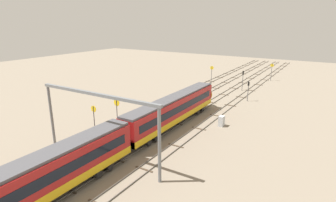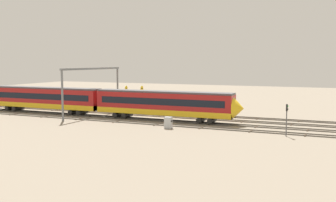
{
  "view_description": "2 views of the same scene",
  "coord_description": "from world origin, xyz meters",
  "px_view_note": "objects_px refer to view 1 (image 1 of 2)",
  "views": [
    {
      "loc": [
        -33.65,
        -23.64,
        16.7
      ],
      "look_at": [
        4.24,
        -0.15,
        3.55
      ],
      "focal_mm": 29.31,
      "sensor_mm": 36.0,
      "label": 1
    },
    {
      "loc": [
        29.5,
        -61.33,
        9.88
      ],
      "look_at": [
        2.36,
        1.04,
        2.98
      ],
      "focal_mm": 41.99,
      "sensor_mm": 36.0,
      "label": 2
    }
  ],
  "objects_px": {
    "speed_sign_distant_end": "(272,70)",
    "signal_light_trackside_approach": "(243,78)",
    "overhead_gantry": "(97,111)",
    "speed_sign_far_trackside": "(94,118)",
    "relay_cabinet": "(221,121)",
    "speed_sign_near_foreground": "(117,110)",
    "signal_light_trackside_departure": "(248,88)",
    "speed_sign_mid_trackside": "(212,73)"
  },
  "relations": [
    {
      "from": "speed_sign_distant_end",
      "to": "signal_light_trackside_approach",
      "type": "distance_m",
      "value": 16.24
    },
    {
      "from": "overhead_gantry",
      "to": "speed_sign_distant_end",
      "type": "xyz_separation_m",
      "value": [
        59.91,
        -7.52,
        -3.36
      ]
    },
    {
      "from": "speed_sign_far_trackside",
      "to": "relay_cabinet",
      "type": "xyz_separation_m",
      "value": [
        14.75,
        -13.56,
        -2.54
      ]
    },
    {
      "from": "speed_sign_near_foreground",
      "to": "speed_sign_far_trackside",
      "type": "distance_m",
      "value": 3.93
    },
    {
      "from": "overhead_gantry",
      "to": "speed_sign_far_trackside",
      "type": "bearing_deg",
      "value": 50.95
    },
    {
      "from": "signal_light_trackside_departure",
      "to": "relay_cabinet",
      "type": "relative_size",
      "value": 2.49
    },
    {
      "from": "speed_sign_mid_trackside",
      "to": "signal_light_trackside_approach",
      "type": "height_order",
      "value": "speed_sign_mid_trackside"
    },
    {
      "from": "speed_sign_mid_trackside",
      "to": "signal_light_trackside_departure",
      "type": "xyz_separation_m",
      "value": [
        -8.83,
        -12.2,
        -0.68
      ]
    },
    {
      "from": "overhead_gantry",
      "to": "speed_sign_distant_end",
      "type": "relative_size",
      "value": 3.75
    },
    {
      "from": "speed_sign_distant_end",
      "to": "speed_sign_far_trackside",
      "type": "bearing_deg",
      "value": 167.25
    },
    {
      "from": "speed_sign_mid_trackside",
      "to": "signal_light_trackside_departure",
      "type": "bearing_deg",
      "value": -125.91
    },
    {
      "from": "overhead_gantry",
      "to": "speed_sign_far_trackside",
      "type": "distance_m",
      "value": 7.27
    },
    {
      "from": "signal_light_trackside_approach",
      "to": "signal_light_trackside_departure",
      "type": "relative_size",
      "value": 1.15
    },
    {
      "from": "speed_sign_far_trackside",
      "to": "speed_sign_distant_end",
      "type": "bearing_deg",
      "value": -12.75
    },
    {
      "from": "speed_sign_mid_trackside",
      "to": "signal_light_trackside_departure",
      "type": "height_order",
      "value": "speed_sign_mid_trackside"
    },
    {
      "from": "speed_sign_near_foreground",
      "to": "signal_light_trackside_departure",
      "type": "xyz_separation_m",
      "value": [
        27.62,
        -12.11,
        -0.75
      ]
    },
    {
      "from": "speed_sign_near_foreground",
      "to": "speed_sign_far_trackside",
      "type": "relative_size",
      "value": 1.02
    },
    {
      "from": "speed_sign_distant_end",
      "to": "signal_light_trackside_departure",
      "type": "bearing_deg",
      "value": -179.14
    },
    {
      "from": "speed_sign_mid_trackside",
      "to": "relay_cabinet",
      "type": "height_order",
      "value": "speed_sign_mid_trackside"
    },
    {
      "from": "speed_sign_far_trackside",
      "to": "speed_sign_distant_end",
      "type": "height_order",
      "value": "speed_sign_far_trackside"
    },
    {
      "from": "speed_sign_mid_trackside",
      "to": "overhead_gantry",
      "type": "bearing_deg",
      "value": -174.46
    },
    {
      "from": "overhead_gantry",
      "to": "signal_light_trackside_departure",
      "type": "height_order",
      "value": "overhead_gantry"
    },
    {
      "from": "overhead_gantry",
      "to": "speed_sign_distant_end",
      "type": "height_order",
      "value": "overhead_gantry"
    },
    {
      "from": "overhead_gantry",
      "to": "speed_sign_mid_trackside",
      "type": "xyz_separation_m",
      "value": [
        44.42,
        4.31,
        -3.03
      ]
    },
    {
      "from": "speed_sign_distant_end",
      "to": "signal_light_trackside_approach",
      "type": "height_order",
      "value": "signal_light_trackside_approach"
    },
    {
      "from": "signal_light_trackside_approach",
      "to": "signal_light_trackside_departure",
      "type": "xyz_separation_m",
      "value": [
        -8.46,
        -3.8,
        -0.38
      ]
    },
    {
      "from": "speed_sign_mid_trackside",
      "to": "speed_sign_distant_end",
      "type": "distance_m",
      "value": 19.5
    },
    {
      "from": "overhead_gantry",
      "to": "speed_sign_mid_trackside",
      "type": "distance_m",
      "value": 44.73
    },
    {
      "from": "speed_sign_near_foreground",
      "to": "speed_sign_far_trackside",
      "type": "height_order",
      "value": "speed_sign_near_foreground"
    },
    {
      "from": "overhead_gantry",
      "to": "speed_sign_mid_trackside",
      "type": "bearing_deg",
      "value": 5.54
    },
    {
      "from": "speed_sign_near_foreground",
      "to": "relay_cabinet",
      "type": "relative_size",
      "value": 3.09
    },
    {
      "from": "speed_sign_far_trackside",
      "to": "speed_sign_distant_end",
      "type": "distance_m",
      "value": 57.18
    },
    {
      "from": "signal_light_trackside_departure",
      "to": "speed_sign_near_foreground",
      "type": "bearing_deg",
      "value": 156.33
    },
    {
      "from": "overhead_gantry",
      "to": "signal_light_trackside_approach",
      "type": "bearing_deg",
      "value": -5.3
    },
    {
      "from": "speed_sign_far_trackside",
      "to": "speed_sign_distant_end",
      "type": "relative_size",
      "value": 1.07
    },
    {
      "from": "signal_light_trackside_approach",
      "to": "speed_sign_near_foreground",
      "type": "bearing_deg",
      "value": 167.04
    },
    {
      "from": "overhead_gantry",
      "to": "signal_light_trackside_approach",
      "type": "relative_size",
      "value": 3.7
    },
    {
      "from": "speed_sign_near_foreground",
      "to": "relay_cabinet",
      "type": "xyz_separation_m",
      "value": [
        10.92,
        -12.69,
        -2.71
      ]
    },
    {
      "from": "speed_sign_distant_end",
      "to": "relay_cabinet",
      "type": "height_order",
      "value": "speed_sign_distant_end"
    },
    {
      "from": "relay_cabinet",
      "to": "speed_sign_far_trackside",
      "type": "bearing_deg",
      "value": 137.4
    },
    {
      "from": "speed_sign_far_trackside",
      "to": "signal_light_trackside_approach",
      "type": "bearing_deg",
      "value": -12.95
    },
    {
      "from": "speed_sign_distant_end",
      "to": "signal_light_trackside_departure",
      "type": "height_order",
      "value": "speed_sign_distant_end"
    }
  ]
}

